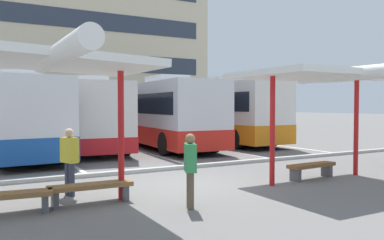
{
  "coord_description": "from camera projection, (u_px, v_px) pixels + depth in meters",
  "views": [
    {
      "loc": [
        -5.03,
        -9.57,
        2.16
      ],
      "look_at": [
        2.71,
        4.27,
        1.56
      ],
      "focal_mm": 37.32,
      "sensor_mm": 36.0,
      "label": 1
    }
  ],
  "objects": [
    {
      "name": "platform_kerb",
      "position": [
        149.0,
        170.0,
        12.86
      ],
      "size": [
        44.0,
        0.24,
        0.12
      ],
      "primitive_type": "cube",
      "color": "#ADADA8",
      "rests_on": "ground"
    },
    {
      "name": "lane_stripe_2",
      "position": [
        49.0,
        151.0,
        18.49
      ],
      "size": [
        0.16,
        14.0,
        0.01
      ],
      "primitive_type": "cube",
      "color": "white",
      "rests_on": "ground"
    },
    {
      "name": "coach_bus_2",
      "position": [
        85.0,
        116.0,
        19.94
      ],
      "size": [
        3.57,
        11.05,
        3.47
      ],
      "color": "silver",
      "rests_on": "ground"
    },
    {
      "name": "lane_stripe_5",
      "position": [
        243.0,
        141.0,
        23.92
      ],
      "size": [
        0.16,
        14.0,
        0.01
      ],
      "primitive_type": "cube",
      "color": "white",
      "rests_on": "ground"
    },
    {
      "name": "waiting_passenger_0",
      "position": [
        69.0,
        157.0,
        9.43
      ],
      "size": [
        0.37,
        0.51,
        1.6
      ],
      "color": "#33384C",
      "rests_on": "ground"
    },
    {
      "name": "coach_bus_4",
      "position": [
        214.0,
        113.0,
        23.03
      ],
      "size": [
        2.87,
        10.55,
        3.69
      ],
      "color": "silver",
      "rests_on": "ground"
    },
    {
      "name": "coach_bus_1",
      "position": [
        12.0,
        118.0,
        17.23
      ],
      "size": [
        3.23,
        11.22,
        3.5
      ],
      "color": "silver",
      "rests_on": "ground"
    },
    {
      "name": "bench_1",
      "position": [
        0.0,
        199.0,
        7.71
      ],
      "size": [
        1.98,
        0.63,
        0.45
      ],
      "color": "brown",
      "rests_on": "ground"
    },
    {
      "name": "bench_3",
      "position": [
        312.0,
        167.0,
        11.63
      ],
      "size": [
        1.7,
        0.55,
        0.45
      ],
      "color": "brown",
      "rests_on": "ground"
    },
    {
      "name": "lane_stripe_4",
      "position": [
        189.0,
        144.0,
        22.11
      ],
      "size": [
        0.16,
        14.0,
        0.01
      ],
      "primitive_type": "cube",
      "color": "white",
      "rests_on": "ground"
    },
    {
      "name": "ground_plane",
      "position": [
        182.0,
        184.0,
        10.88
      ],
      "size": [
        160.0,
        160.0,
        0.0
      ],
      "primitive_type": "plane",
      "color": "slate"
    },
    {
      "name": "lane_stripe_3",
      "position": [
        125.0,
        147.0,
        20.3
      ],
      "size": [
        0.16,
        14.0,
        0.01
      ],
      "primitive_type": "cube",
      "color": "white",
      "rests_on": "ground"
    },
    {
      "name": "coach_bus_3",
      "position": [
        157.0,
        114.0,
        21.11
      ],
      "size": [
        3.28,
        11.55,
        3.59
      ],
      "color": "silver",
      "rests_on": "ground"
    },
    {
      "name": "terminal_building",
      "position": [
        22.0,
        25.0,
        42.81
      ],
      "size": [
        40.75,
        10.15,
        24.28
      ],
      "color": "beige",
      "rests_on": "ground"
    },
    {
      "name": "waiting_passenger_2",
      "position": [
        190.0,
        166.0,
        8.28
      ],
      "size": [
        0.38,
        0.5,
        1.57
      ],
      "color": "brown",
      "rests_on": "ground"
    },
    {
      "name": "waiting_shelter_1",
      "position": [
        48.0,
        63.0,
        7.93
      ],
      "size": [
        4.22,
        5.13,
        3.24
      ],
      "color": "red",
      "rests_on": "ground"
    },
    {
      "name": "waiting_shelter_2",
      "position": [
        326.0,
        77.0,
        11.11
      ],
      "size": [
        4.32,
        5.23,
        3.15
      ],
      "color": "red",
      "rests_on": "ground"
    },
    {
      "name": "bench_2",
      "position": [
        91.0,
        189.0,
        8.66
      ],
      "size": [
        1.82,
        0.47,
        0.45
      ],
      "color": "brown",
      "rests_on": "ground"
    }
  ]
}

